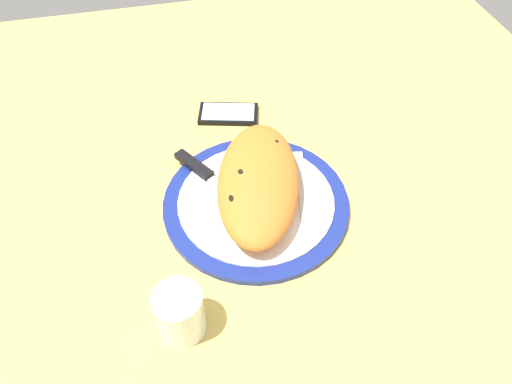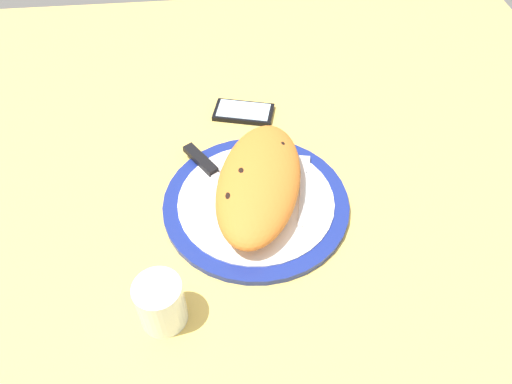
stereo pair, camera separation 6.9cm
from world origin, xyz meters
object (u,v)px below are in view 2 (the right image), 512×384
at_px(water_glass, 162,305).
at_px(knife, 210,169).
at_px(calzone, 259,182).
at_px(fork, 303,182).
at_px(plate, 256,203).
at_px(smartphone, 245,112).

bearing_deg(water_glass, knife, -16.02).
xyz_separation_m(calzone, fork, (0.02, -0.08, -0.03)).
bearing_deg(fork, plate, 109.09).
relative_size(calzone, water_glass, 3.68).
relative_size(calzone, knife, 1.59).
relative_size(knife, water_glass, 2.30).
xyz_separation_m(calzone, knife, (0.07, 0.08, -0.03)).
relative_size(plate, calzone, 1.05).
bearing_deg(plate, water_glass, 142.05).
bearing_deg(plate, smartphone, -0.51).
height_order(calzone, knife, calzone).
height_order(plate, knife, knife).
bearing_deg(calzone, knife, 50.53).
relative_size(plate, fork, 1.96).
height_order(knife, smartphone, knife).
relative_size(fork, water_glass, 1.96).
xyz_separation_m(fork, knife, (0.05, 0.16, 0.00)).
height_order(calzone, fork, calzone).
bearing_deg(smartphone, plate, 179.49).
xyz_separation_m(fork, smartphone, (0.22, 0.08, -0.01)).
xyz_separation_m(knife, water_glass, (-0.27, 0.08, 0.02)).
height_order(plate, water_glass, water_glass).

